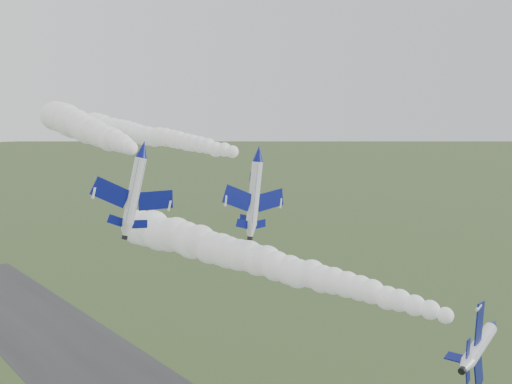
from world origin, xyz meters
TOP-DOWN VIEW (x-y plane):
  - jet_lead at (11.44, -9.65)m, footprint 3.85×11.11m
  - smoke_trail_jet_lead at (5.55, 20.40)m, footprint 18.40×56.84m
  - jet_pair_left at (-11.29, 21.91)m, footprint 9.67×11.69m
  - smoke_trail_jet_pair_left at (-5.12, 52.36)m, footprint 17.31×57.61m
  - jet_pair_right at (6.05, 21.63)m, footprint 10.66×12.92m
  - smoke_trail_jet_pair_right at (6.30, 54.96)m, footprint 6.54×59.87m

SIDE VIEW (x-z plane):
  - jet_lead at x=11.44m, z-range 24.14..33.31m
  - smoke_trail_jet_lead at x=5.55m, z-range 27.54..33.28m
  - jet_pair_right at x=6.05m, z-range 43.26..46.61m
  - jet_pair_left at x=-11.29m, z-range 44.50..47.97m
  - smoke_trail_jet_pair_right at x=6.30m, z-range 44.41..49.05m
  - smoke_trail_jet_pair_left at x=-5.12m, z-range 44.98..50.84m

